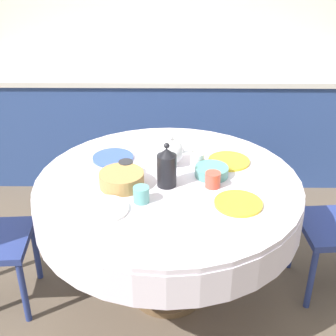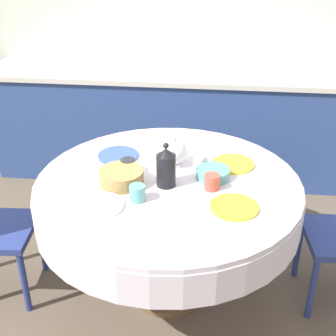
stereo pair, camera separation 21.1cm
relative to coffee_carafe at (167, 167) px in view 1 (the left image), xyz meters
The scene contains 16 objects.
ground_plane 0.88m from the coffee_carafe, 80.78° to the left, with size 12.00×12.00×0.00m, color brown.
wall_back 1.96m from the coffee_carafe, 89.81° to the left, with size 7.00×0.05×2.60m.
kitchen_counter 1.63m from the coffee_carafe, 89.77° to the left, with size 3.24×0.64×0.91m.
dining_table 0.23m from the coffee_carafe, 80.78° to the left, with size 1.42×1.42×0.78m.
plate_near_left 0.39m from the coffee_carafe, 141.06° to the right, with size 0.24×0.24×0.01m, color white.
cup_near_left 0.21m from the coffee_carafe, 127.28° to the right, with size 0.08×0.08×0.08m, color #5BA39E.
plate_near_right 0.41m from the coffee_carafe, 27.64° to the right, with size 0.24×0.24×0.01m, color yellow.
cup_near_right 0.25m from the coffee_carafe, ahead, with size 0.08×0.08×0.08m, color #CC4C3D.
plate_far_left 0.44m from the coffee_carafe, 136.93° to the left, with size 0.24×0.24×0.01m, color #3856AD.
cup_far_left 0.25m from the coffee_carafe, 153.82° to the left, with size 0.08×0.08×0.08m, color #28282D.
plate_far_right 0.45m from the coffee_carafe, 36.54° to the left, with size 0.24×0.24×0.01m, color yellow.
cup_far_right 0.28m from the coffee_carafe, 51.60° to the left, with size 0.08×0.08×0.08m, color white.
coffee_carafe is the anchor object (origin of this frame).
teapot 0.23m from the coffee_carafe, 84.52° to the left, with size 0.19×0.14×0.18m.
bread_basket 0.24m from the coffee_carafe, behind, with size 0.23×0.23×0.08m, color #AD844C.
fruit_bowl 0.27m from the coffee_carafe, 22.92° to the left, with size 0.18×0.18×0.05m, color #569993.
Camera 1 is at (0.02, -2.14, 2.02)m, focal length 50.00 mm.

